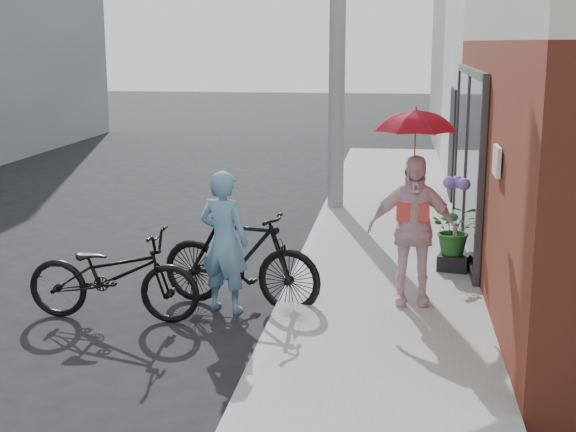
% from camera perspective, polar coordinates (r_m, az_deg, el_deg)
% --- Properties ---
extents(ground, '(80.00, 80.00, 0.00)m').
position_cam_1_polar(ground, '(8.76, -7.09, -7.73)').
color(ground, black).
rests_on(ground, ground).
extents(sidewalk, '(2.20, 24.00, 0.12)m').
position_cam_1_polar(sidewalk, '(10.36, 7.13, -4.20)').
color(sidewalk, gray).
rests_on(sidewalk, ground).
extents(curb, '(0.12, 24.00, 0.12)m').
position_cam_1_polar(curb, '(10.43, 0.74, -3.98)').
color(curb, '#9E9E99').
rests_on(curb, ground).
extents(utility_pole, '(0.28, 0.28, 7.00)m').
position_cam_1_polar(utility_pole, '(13.99, 3.56, 14.39)').
color(utility_pole, '#9E9E99').
rests_on(utility_pole, ground).
extents(officer, '(0.67, 0.54, 1.61)m').
position_cam_1_polar(officer, '(8.96, -4.56, -1.83)').
color(officer, '#6899B9').
rests_on(officer, ground).
extents(bike_left, '(1.93, 0.68, 1.01)m').
position_cam_1_polar(bike_left, '(8.93, -12.32, -4.11)').
color(bike_left, black).
rests_on(bike_left, ground).
extents(bike_right, '(1.99, 0.93, 1.16)m').
position_cam_1_polar(bike_right, '(9.12, -3.40, -3.03)').
color(bike_right, black).
rests_on(bike_right, ground).
extents(kimono_woman, '(1.00, 0.47, 1.67)m').
position_cam_1_polar(kimono_woman, '(8.93, 8.82, -0.99)').
color(kimono_woman, silver).
rests_on(kimono_woman, sidewalk).
extents(parasol, '(0.87, 0.87, 0.77)m').
position_cam_1_polar(parasol, '(8.73, 9.08, 6.82)').
color(parasol, red).
rests_on(parasol, kimono_woman).
extents(planter, '(0.45, 0.45, 0.20)m').
position_cam_1_polar(planter, '(10.52, 11.71, -3.21)').
color(planter, black).
rests_on(planter, sidewalk).
extents(potted_plant, '(0.59, 0.51, 0.66)m').
position_cam_1_polar(potted_plant, '(10.41, 11.81, -0.93)').
color(potted_plant, '#286227').
rests_on(potted_plant, planter).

